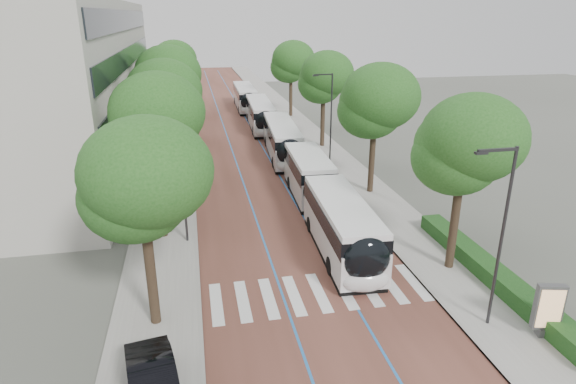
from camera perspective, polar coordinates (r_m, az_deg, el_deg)
name	(u,v)px	position (r m, az deg, el deg)	size (l,w,h in m)	color
ground	(320,304)	(23.35, 3.83, -13.15)	(160.00, 160.00, 0.00)	#51544C
road	(236,125)	(60.38, -6.13, 7.89)	(11.00, 140.00, 0.02)	#573126
sidewalk_left	(174,127)	(60.17, -13.32, 7.47)	(4.00, 140.00, 0.12)	gray
sidewalk_right	(296,122)	(61.48, 0.91, 8.28)	(4.00, 140.00, 0.12)	gray
kerb_left	(190,127)	(60.13, -11.50, 7.60)	(0.20, 140.00, 0.14)	gray
kerb_right	(281,123)	(61.11, -0.85, 8.21)	(0.20, 140.00, 0.14)	gray
zebra_crossing	(319,292)	(24.19, 3.67, -11.77)	(10.55, 3.60, 0.01)	silver
lane_line_left	(223,126)	(60.25, -7.66, 7.82)	(0.12, 126.00, 0.01)	#2266AE
lane_line_right	(249,124)	(60.53, -4.61, 7.99)	(0.12, 126.00, 0.01)	#2266AE
office_building	(26,85)	(49.19, -28.59, 11.06)	(18.11, 40.00, 14.00)	#A19D95
hedge	(495,275)	(26.68, 23.34, -9.06)	(1.20, 14.00, 0.80)	#143A14
streetlight_near	(500,225)	(21.34, 23.82, -3.65)	(1.82, 0.20, 8.00)	#2A2A2C
streetlight_far	(329,111)	(43.22, 4.92, 9.51)	(1.82, 0.20, 8.00)	#2A2A2C
lamp_post_left	(182,177)	(28.15, -12.40, 1.73)	(0.14, 0.14, 8.00)	#2A2A2C
trees_left	(166,85)	(47.21, -14.26, 12.17)	(6.32, 60.77, 9.76)	black
trees_right	(340,88)	(43.85, 6.14, 12.19)	(5.64, 47.33, 9.25)	black
lead_bus	(326,202)	(30.69, 4.51, -1.23)	(3.30, 18.49, 3.20)	black
bus_queued_0	(282,141)	(45.75, -0.68, 6.08)	(3.35, 12.54, 3.20)	silver
bus_queued_1	(261,115)	(57.89, -3.28, 9.07)	(3.07, 12.50, 3.20)	silver
bus_queued_2	(245,98)	(70.67, -5.10, 11.07)	(2.80, 12.45, 3.20)	silver
ad_panel	(548,309)	(23.14, 28.45, -12.14)	(1.21, 0.58, 2.42)	#59595B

